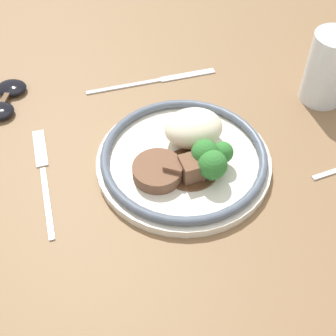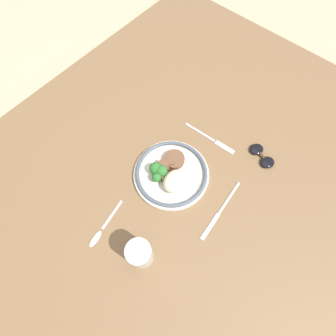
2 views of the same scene
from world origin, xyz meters
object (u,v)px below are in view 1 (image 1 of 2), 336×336
(juice_glass, at_px, (327,70))
(fork, at_px, (43,169))
(plate, at_px, (186,156))
(knife, at_px, (157,81))
(sunglasses, at_px, (5,99))

(juice_glass, relative_size, fork, 0.57)
(plate, xyz_separation_m, knife, (-0.01, 0.19, -0.02))
(knife, bearing_deg, sunglasses, 176.95)
(fork, height_order, sunglasses, sunglasses)
(knife, relative_size, sunglasses, 2.02)
(juice_glass, relative_size, knife, 0.52)
(plate, bearing_deg, sunglasses, 143.38)
(fork, bearing_deg, plate, -102.44)
(plate, bearing_deg, knife, 91.67)
(knife, bearing_deg, plate, -92.75)
(plate, bearing_deg, fork, 171.42)
(juice_glass, bearing_deg, knife, 159.53)
(plate, xyz_separation_m, sunglasses, (-0.24, 0.18, -0.01))
(fork, bearing_deg, juice_glass, -84.88)
(plate, height_order, sunglasses, plate)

